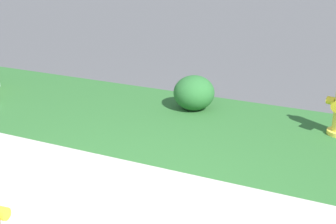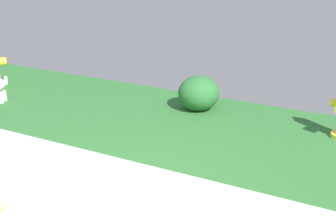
{
  "view_description": "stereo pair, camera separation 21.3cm",
  "coord_description": "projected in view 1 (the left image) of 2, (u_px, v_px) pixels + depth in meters",
  "views": [
    {
      "loc": [
        1.81,
        -2.45,
        2.0
      ],
      "look_at": [
        -0.12,
        1.57,
        0.4
      ],
      "focal_mm": 50.0,
      "sensor_mm": 36.0,
      "label": 1
    },
    {
      "loc": [
        2.0,
        -2.36,
        2.0
      ],
      "look_at": [
        -0.12,
        1.57,
        0.4
      ],
      "focal_mm": 50.0,
      "sensor_mm": 36.0,
      "label": 2
    }
  ],
  "objects": [
    {
      "name": "grass_verge",
      "position": [
        203.0,
        128.0,
        5.41
      ],
      "size": [
        18.0,
        2.3,
        0.01
      ],
      "primitive_type": "cube",
      "color": "#2D662D",
      "rests_on": "ground"
    },
    {
      "name": "shrub_bush_far_verge",
      "position": [
        194.0,
        93.0,
        5.95
      ],
      "size": [
        0.52,
        0.52,
        0.45
      ],
      "color": "#28662D",
      "rests_on": "ground"
    }
  ]
}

